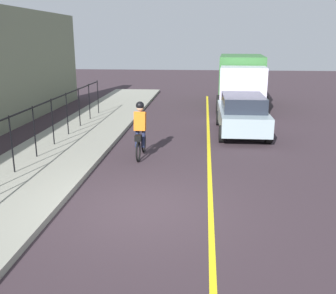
{
  "coord_description": "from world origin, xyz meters",
  "views": [
    {
      "loc": [
        -8.1,
        -1.38,
        3.74
      ],
      "look_at": [
        1.68,
        -0.48,
        1.0
      ],
      "focal_mm": 41.87,
      "sensor_mm": 36.0,
      "label": 1
    }
  ],
  "objects": [
    {
      "name": "cyclist_lead",
      "position": [
        3.91,
        0.61,
        0.91
      ],
      "size": [
        1.71,
        0.36,
        1.83
      ],
      "rotation": [
        0.0,
        0.0,
        -0.01
      ],
      "color": "black",
      "rests_on": "ground"
    },
    {
      "name": "ground_plane",
      "position": [
        0.0,
        0.0,
        0.0
      ],
      "size": [
        80.0,
        80.0,
        0.0
      ],
      "primitive_type": "plane",
      "color": "#34282E"
    },
    {
      "name": "lane_line_centre",
      "position": [
        0.0,
        -1.6,
        0.0
      ],
      "size": [
        36.0,
        0.12,
        0.01
      ],
      "primitive_type": "cube",
      "color": "yellow",
      "rests_on": "ground"
    },
    {
      "name": "box_truck_background",
      "position": [
        14.21,
        -3.44,
        1.55
      ],
      "size": [
        6.84,
        2.85,
        2.78
      ],
      "rotation": [
        0.0,
        0.0,
        3.08
      ],
      "color": "#2F632E",
      "rests_on": "ground"
    },
    {
      "name": "patrol_sedan",
      "position": [
        7.54,
        -2.93,
        0.82
      ],
      "size": [
        4.41,
        1.94,
        1.58
      ],
      "rotation": [
        0.0,
        0.0,
        0.01
      ],
      "color": "#899CA3",
      "rests_on": "ground"
    }
  ]
}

